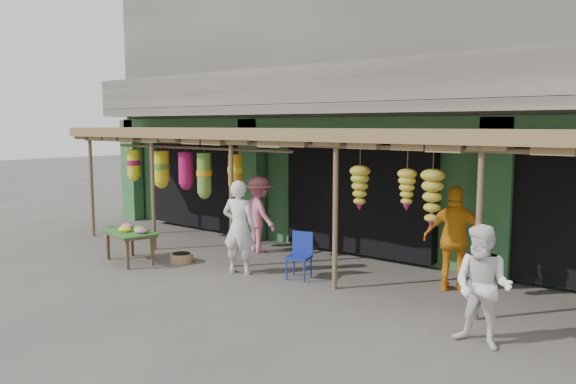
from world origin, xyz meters
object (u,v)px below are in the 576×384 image
Objects in this scene: flower_table at (131,233)px; person_front at (239,227)px; person_vendor at (455,239)px; person_shopper at (259,214)px; blue_chair at (301,252)px; person_right at (483,286)px.

flower_table is 0.79× the size of person_front.
person_vendor is 4.63m from person_shopper.
person_shopper is at bearing 72.42° from flower_table.
blue_chair is 2.80m from person_vendor.
person_right is 0.93× the size of person_shopper.
person_front reaches higher than flower_table.
person_shopper is (-5.88, 2.29, 0.06)m from person_right.
person_front is 0.99× the size of person_vendor.
person_vendor is (2.58, 1.00, 0.43)m from blue_chair.
person_front is 1.14× the size of person_right.
person_vendor reaches higher than blue_chair.
person_front is 3.99m from person_vendor.
person_shopper is (-4.63, 0.14, -0.05)m from person_vendor.
person_front reaches higher than person_shopper.
flower_table is at bearing 76.30° from person_shopper.
flower_table is 7.32m from person_right.
flower_table is 0.89× the size of person_right.
person_right is 6.31m from person_shopper.
person_vendor is at bearing 123.70° from person_right.
flower_table is 6.49m from person_vendor.
person_vendor is 1.06× the size of person_shopper.
flower_table is 2.82m from person_shopper.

